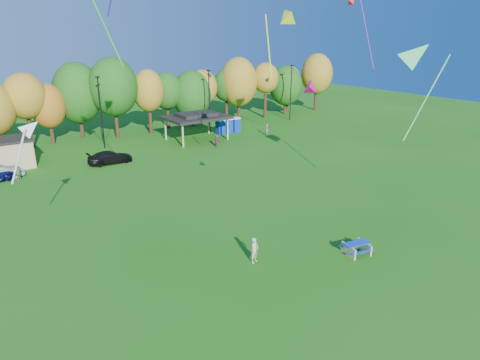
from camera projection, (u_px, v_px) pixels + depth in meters
ground at (315, 306)px, 23.54m from camera, size 160.00×160.00×0.00m
tree_line at (63, 99)px, 55.96m from camera, size 93.57×10.55×11.15m
lamp_posts at (101, 110)px, 53.73m from camera, size 64.50×0.25×9.09m
utility_building at (1, 154)px, 46.67m from camera, size 6.30×4.30×3.25m
pavilion at (196, 117)px, 58.57m from camera, size 8.20×6.20×3.77m
porta_potties at (228, 126)px, 63.30m from camera, size 3.75×1.31×2.18m
picnic_table at (356, 247)px, 28.99m from camera, size 2.11×1.86×0.80m
kite_flyer at (255, 250)px, 27.78m from camera, size 0.74×0.61×1.75m
car_d at (110, 157)px, 48.73m from camera, size 5.06×2.26×1.44m
far_person_1 at (18, 173)px, 43.11m from camera, size 0.98×0.78×1.55m
far_person_2 at (217, 141)px, 55.60m from camera, size 0.54×1.52×1.61m
far_person_4 at (267, 130)px, 61.88m from camera, size 0.63×0.71×1.63m
kite_2 at (31, 129)px, 21.88m from camera, size 2.18×1.28×3.43m
kite_4 at (310, 85)px, 23.15m from camera, size 1.40×1.37×1.11m
kite_5 at (352, 0)px, 46.79m from camera, size 1.25×0.96×1.20m
kite_7 at (286, 16)px, 31.37m from camera, size 1.89×3.35×5.53m
kite_11 at (418, 55)px, 33.08m from camera, size 3.56×4.79×7.98m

